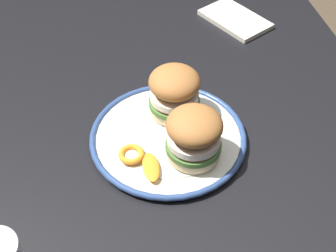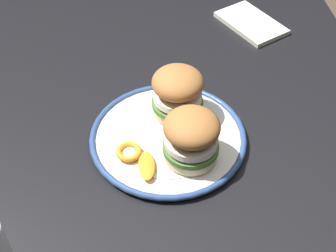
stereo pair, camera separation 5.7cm
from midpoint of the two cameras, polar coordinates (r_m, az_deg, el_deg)
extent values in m
cube|color=black|center=(0.90, -3.20, -3.38)|extent=(1.47, 0.99, 0.03)
cube|color=black|center=(1.70, 8.75, 7.81)|extent=(0.06, 0.06, 0.67)
cylinder|color=silver|center=(0.89, -1.83, -1.59)|extent=(0.28, 0.28, 0.01)
torus|color=navy|center=(0.89, -1.84, -1.33)|extent=(0.30, 0.30, 0.01)
cylinder|color=silver|center=(0.89, -1.84, -1.28)|extent=(0.21, 0.21, 0.00)
cylinder|color=beige|center=(0.92, -1.00, 2.30)|extent=(0.10, 0.10, 0.02)
cylinder|color=#477033|center=(0.91, -1.01, 2.94)|extent=(0.10, 0.10, 0.01)
cylinder|color=#BC3828|center=(0.91, -1.02, 3.31)|extent=(0.09, 0.09, 0.01)
cylinder|color=silver|center=(0.90, -1.03, 3.78)|extent=(0.10, 0.10, 0.01)
ellipsoid|color=#A36633|center=(0.88, -1.05, 5.39)|extent=(0.11, 0.11, 0.05)
cylinder|color=beige|center=(0.84, 1.17, -3.08)|extent=(0.10, 0.10, 0.02)
cylinder|color=#477033|center=(0.83, 1.18, -2.44)|extent=(0.10, 0.10, 0.01)
cylinder|color=#BC3828|center=(0.83, 1.19, -2.07)|extent=(0.09, 0.09, 0.01)
cylinder|color=silver|center=(0.82, 1.20, -1.60)|extent=(0.10, 0.10, 0.01)
ellipsoid|color=#A36633|center=(0.80, 1.24, 0.02)|extent=(0.13, 0.13, 0.05)
torus|color=orange|center=(0.85, -6.47, -3.55)|extent=(0.07, 0.07, 0.01)
cylinder|color=#F4E5C6|center=(0.85, -6.44, -3.72)|extent=(0.03, 0.03, 0.00)
ellipsoid|color=orange|center=(0.83, -4.11, -5.13)|extent=(0.07, 0.03, 0.01)
cube|color=beige|center=(1.22, 6.91, 12.90)|extent=(0.20, 0.18, 0.01)
camera|label=1|loc=(0.03, -91.89, -1.91)|focal=49.48mm
camera|label=2|loc=(0.03, 88.11, 1.91)|focal=49.48mm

